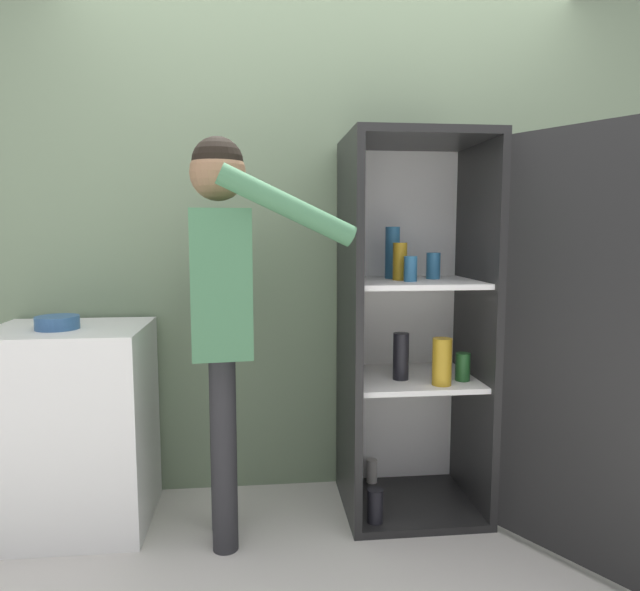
{
  "coord_description": "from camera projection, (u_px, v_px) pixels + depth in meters",
  "views": [
    {
      "loc": [
        -0.34,
        -1.94,
        1.33
      ],
      "look_at": [
        -0.06,
        0.64,
        1.04
      ],
      "focal_mm": 32.0,
      "sensor_mm": 36.0,
      "label": 1
    }
  ],
  "objects": [
    {
      "name": "person",
      "position": [
        222.0,
        288.0,
        2.36
      ],
      "size": [
        0.68,
        0.55,
        1.71
      ],
      "color": "#262628",
      "rests_on": "ground_plane"
    },
    {
      "name": "wall_back",
      "position": [
        324.0,
        242.0,
        2.92
      ],
      "size": [
        7.0,
        0.06,
        2.55
      ],
      "color": "gray",
      "rests_on": "ground_plane"
    },
    {
      "name": "bowl",
      "position": [
        57.0,
        323.0,
        2.46
      ],
      "size": [
        0.18,
        0.18,
        0.06
      ],
      "color": "#335B8E",
      "rests_on": "counter"
    },
    {
      "name": "counter",
      "position": [
        73.0,
        427.0,
        2.56
      ],
      "size": [
        0.67,
        0.56,
        0.91
      ],
      "color": "white",
      "rests_on": "ground_plane"
    },
    {
      "name": "refrigerator",
      "position": [
        444.0,
        331.0,
        2.61
      ],
      "size": [
        1.01,
        1.13,
        1.76
      ],
      "color": "black",
      "rests_on": "ground_plane"
    }
  ]
}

